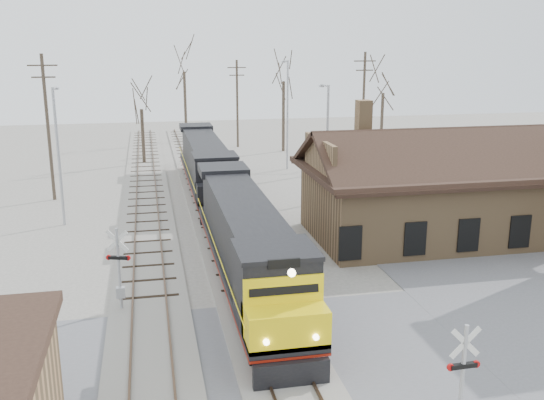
# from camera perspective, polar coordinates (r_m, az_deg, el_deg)

# --- Properties ---
(ground) EXTENTS (140.00, 140.00, 0.00)m
(ground) POSITION_cam_1_polar(r_m,az_deg,el_deg) (22.83, 0.45, -14.38)
(ground) COLOR #A6A196
(ground) RESTS_ON ground
(road) EXTENTS (60.00, 9.00, 0.03)m
(road) POSITION_cam_1_polar(r_m,az_deg,el_deg) (22.82, 0.45, -14.35)
(road) COLOR #5D5D62
(road) RESTS_ON ground
(track_main) EXTENTS (3.40, 90.00, 0.24)m
(track_main) POSITION_cam_1_polar(r_m,az_deg,el_deg) (36.48, -4.53, -3.02)
(track_main) COLOR #A6A196
(track_main) RESTS_ON ground
(track_siding) EXTENTS (3.40, 90.00, 0.24)m
(track_siding) POSITION_cam_1_polar(r_m,az_deg,el_deg) (36.23, -11.62, -3.41)
(track_siding) COLOR #A6A196
(track_siding) RESTS_ON ground
(depot) EXTENTS (15.20, 9.31, 7.90)m
(depot) POSITION_cam_1_polar(r_m,az_deg,el_deg) (36.50, 15.04, 0.35)
(depot) COLOR #8E6E49
(depot) RESTS_ON ground
(locomotive_lead) EXTENTS (2.78, 18.60, 4.13)m
(locomotive_lead) POSITION_cam_1_polar(r_m,az_deg,el_deg) (27.76, -2.35, -4.11)
(locomotive_lead) COLOR black
(locomotive_lead) RESTS_ON ground
(locomotive_trailing) EXTENTS (2.78, 18.60, 3.91)m
(locomotive_trailing) POSITION_cam_1_polar(r_m,az_deg,el_deg) (45.91, -6.24, 3.30)
(locomotive_trailing) COLOR black
(locomotive_trailing) RESTS_ON ground
(crossbuck_near) EXTENTS (1.01, 0.27, 3.55)m
(crossbuck_near) POSITION_cam_1_polar(r_m,az_deg,el_deg) (18.64, 17.43, -16.28)
(crossbuck_near) COLOR #A5A8AD
(crossbuck_near) RESTS_ON ground
(crossbuck_far) EXTENTS (1.02, 0.38, 3.66)m
(crossbuck_far) POSITION_cam_1_polar(r_m,az_deg,el_deg) (26.35, -14.18, -6.59)
(crossbuck_far) COLOR #A5A8AD
(crossbuck_far) RESTS_ON ground
(streetlight_a) EXTENTS (0.25, 2.04, 8.52)m
(streetlight_a) POSITION_cam_1_polar(r_m,az_deg,el_deg) (39.29, -19.47, 4.55)
(streetlight_a) COLOR #A5A8AD
(streetlight_a) RESTS_ON ground
(streetlight_b) EXTENTS (0.25, 2.04, 8.28)m
(streetlight_b) POSITION_cam_1_polar(r_m,az_deg,el_deg) (43.01, 5.17, 5.95)
(streetlight_b) COLOR #A5A8AD
(streetlight_b) RESTS_ON ground
(streetlight_c) EXTENTS (0.25, 2.04, 9.62)m
(streetlight_c) POSITION_cam_1_polar(r_m,az_deg,el_deg) (54.33, 1.44, 8.52)
(streetlight_c) COLOR #A5A8AD
(streetlight_c) RESTS_ON ground
(utility_pole_a) EXTENTS (2.00, 0.24, 10.37)m
(utility_pole_a) POSITION_cam_1_polar(r_m,az_deg,el_deg) (45.90, -20.34, 6.59)
(utility_pole_a) COLOR #382D23
(utility_pole_a) RESTS_ON ground
(utility_pole_b) EXTENTS (2.00, 0.24, 9.34)m
(utility_pole_b) POSITION_cam_1_polar(r_m,az_deg,el_deg) (66.31, -3.29, 9.19)
(utility_pole_b) COLOR #382D23
(utility_pole_b) RESTS_ON ground
(utility_pole_c) EXTENTS (2.00, 0.24, 10.33)m
(utility_pole_c) POSITION_cam_1_polar(r_m,az_deg,el_deg) (55.75, 8.58, 8.56)
(utility_pole_c) COLOR #382D23
(utility_pole_c) RESTS_ON ground
(tree_b) EXTENTS (3.42, 3.42, 8.37)m
(tree_b) POSITION_cam_1_polar(r_m,az_deg,el_deg) (57.95, -12.23, 9.17)
(tree_b) COLOR #382D23
(tree_b) RESTS_ON ground
(tree_c) EXTENTS (5.30, 5.30, 12.98)m
(tree_c) POSITION_cam_1_polar(r_m,az_deg,el_deg) (70.61, -8.31, 12.93)
(tree_c) COLOR #382D23
(tree_c) RESTS_ON ground
(tree_d) EXTENTS (4.84, 4.84, 11.87)m
(tree_d) POSITION_cam_1_polar(r_m,az_deg,el_deg) (63.34, 1.10, 12.19)
(tree_d) COLOR #382D23
(tree_d) RESTS_ON ground
(tree_e) EXTENTS (4.25, 4.25, 10.41)m
(tree_e) POSITION_cam_1_polar(r_m,az_deg,el_deg) (60.55, 10.46, 10.86)
(tree_e) COLOR #382D23
(tree_e) RESTS_ON ground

